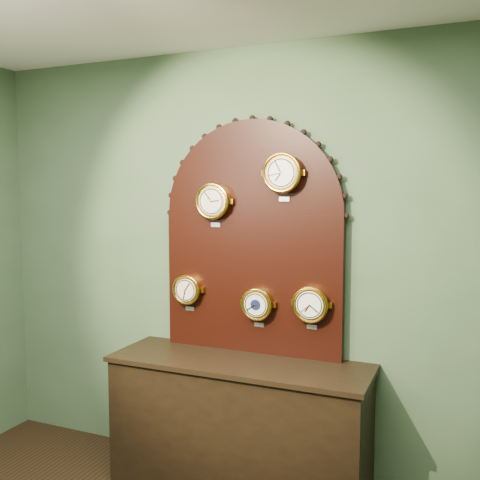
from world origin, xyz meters
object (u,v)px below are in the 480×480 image
at_px(hygrometer, 188,289).
at_px(arabic_clock, 283,173).
at_px(barometer, 257,304).
at_px(shop_counter, 239,427).
at_px(tide_clock, 311,304).
at_px(roman_clock, 213,201).
at_px(display_board, 252,230).

bearing_deg(hygrometer, arabic_clock, -0.10).
bearing_deg(hygrometer, barometer, -0.04).
relative_size(shop_counter, tide_clock, 5.75).
bearing_deg(barometer, roman_clock, -179.90).
xyz_separation_m(shop_counter, display_board, (0.00, 0.22, 1.23)).
relative_size(barometer, tide_clock, 0.94).
bearing_deg(shop_counter, display_board, 90.00).
bearing_deg(roman_clock, hygrometer, 179.73).
xyz_separation_m(arabic_clock, hygrometer, (-0.67, 0.00, -0.77)).
bearing_deg(roman_clock, display_board, 15.32).
height_order(shop_counter, hygrometer, hygrometer).
bearing_deg(tide_clock, arabic_clock, -179.84).
xyz_separation_m(arabic_clock, tide_clock, (0.19, 0.00, -0.80)).
relative_size(hygrometer, barometer, 0.97).
distance_m(hygrometer, barometer, 0.51).
bearing_deg(hygrometer, roman_clock, -0.27).
bearing_deg(tide_clock, barometer, 179.96).
bearing_deg(shop_counter, tide_clock, 20.34).
height_order(shop_counter, roman_clock, roman_clock).
xyz_separation_m(display_board, barometer, (0.06, -0.07, -0.46)).
bearing_deg(display_board, hygrometer, -171.46).
xyz_separation_m(roman_clock, hygrometer, (-0.19, 0.00, -0.59)).
distance_m(roman_clock, arabic_clock, 0.50).
bearing_deg(arabic_clock, barometer, 179.72).
xyz_separation_m(hygrometer, barometer, (0.50, -0.00, -0.06)).
height_order(shop_counter, display_board, display_board).
height_order(arabic_clock, barometer, arabic_clock).
relative_size(shop_counter, barometer, 6.11).
bearing_deg(roman_clock, barometer, 0.10).
distance_m(barometer, tide_clock, 0.35).
height_order(arabic_clock, tide_clock, arabic_clock).
bearing_deg(shop_counter, roman_clock, 147.90).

